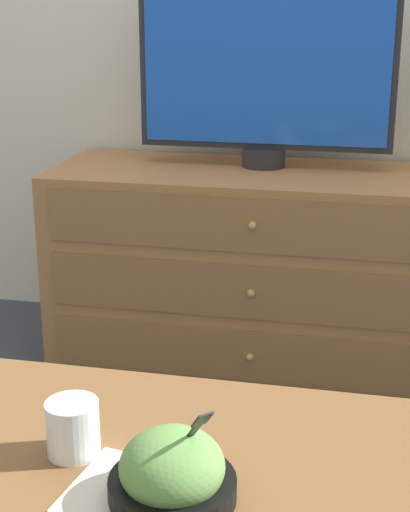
{
  "coord_description": "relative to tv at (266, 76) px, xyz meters",
  "views": [
    {
      "loc": [
        0.31,
        -2.66,
        1.15
      ],
      "look_at": [
        0.02,
        -1.3,
        0.68
      ],
      "focal_mm": 55.0,
      "sensor_mm": 36.0,
      "label": 1
    }
  ],
  "objects": [
    {
      "name": "napkin",
      "position": [
        0.02,
        -1.52,
        -0.46
      ],
      "size": [
        0.2,
        0.2,
        0.0
      ],
      "color": "silver",
      "rests_on": "coffee_table"
    },
    {
      "name": "takeout_bowl",
      "position": [
        0.08,
        -1.52,
        -0.42
      ],
      "size": [
        0.19,
        0.19,
        0.16
      ],
      "color": "black",
      "rests_on": "coffee_table"
    },
    {
      "name": "dresser",
      "position": [
        0.01,
        -0.08,
        -0.6
      ],
      "size": [
        1.35,
        0.51,
        0.62
      ],
      "color": "#9E6B3D",
      "rests_on": "ground_plane"
    },
    {
      "name": "tv",
      "position": [
        0.0,
        0.0,
        0.0
      ],
      "size": [
        0.8,
        0.14,
        0.54
      ],
      "color": "#232328",
      "rests_on": "dresser"
    },
    {
      "name": "ground_plane",
      "position": [
        0.02,
        0.2,
        -0.91
      ],
      "size": [
        12.0,
        12.0,
        0.0
      ],
      "primitive_type": "plane",
      "color": "#383D47"
    },
    {
      "name": "drink_cup",
      "position": [
        -0.1,
        -1.43,
        -0.42
      ],
      "size": [
        0.09,
        0.09,
        0.09
      ],
      "color": "white",
      "rests_on": "coffee_table"
    },
    {
      "name": "coffee_table",
      "position": [
        0.03,
        -1.41,
        -0.53
      ],
      "size": [
        0.83,
        0.55,
        0.45
      ],
      "color": "brown",
      "rests_on": "ground_plane"
    }
  ]
}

